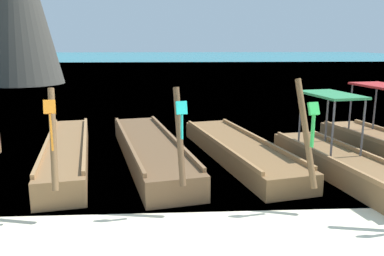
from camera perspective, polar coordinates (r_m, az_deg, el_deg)
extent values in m
plane|color=#147A89|center=(67.10, -2.78, 9.65)|extent=(120.00, 120.00, 0.00)
cube|color=brown|center=(11.07, -17.68, -3.50)|extent=(2.24, 6.32, 0.58)
cube|color=#9F7246|center=(11.03, -20.29, -1.91)|extent=(1.19, 5.64, 0.10)
cube|color=#9F7246|center=(10.96, -15.29, -1.65)|extent=(1.19, 5.64, 0.10)
cylinder|color=brown|center=(7.62, -19.51, -1.48)|extent=(0.26, 0.72, 1.83)
cube|color=orange|center=(7.30, -20.00, 2.91)|extent=(0.22, 0.17, 0.25)
cube|color=orange|center=(7.36, -19.75, -0.59)|extent=(0.04, 0.08, 0.67)
cube|color=brown|center=(10.89, -6.10, -3.25)|extent=(2.73, 6.67, 0.57)
cube|color=brown|center=(10.73, -9.41, -1.74)|extent=(1.40, 5.89, 0.10)
cube|color=brown|center=(10.92, -2.93, -1.33)|extent=(1.40, 5.89, 0.10)
cylinder|color=brown|center=(7.40, -1.82, -1.23)|extent=(0.25, 0.63, 1.83)
cube|color=#1ECCBC|center=(7.13, -1.54, 2.95)|extent=(0.22, 0.16, 0.25)
cube|color=#1ECCBC|center=(7.18, -1.48, 0.19)|extent=(0.05, 0.08, 0.46)
cube|color=brown|center=(11.04, 6.72, -3.28)|extent=(2.67, 6.21, 0.49)
cube|color=#996C3F|center=(10.74, 3.68, -2.03)|extent=(1.34, 5.45, 0.10)
cube|color=#996C3F|center=(11.22, 9.71, -1.56)|extent=(1.34, 5.45, 0.10)
cylinder|color=brown|center=(7.92, 16.21, -0.66)|extent=(0.32, 0.92, 2.05)
cube|color=green|center=(7.66, 17.24, 2.70)|extent=(0.23, 0.19, 0.25)
cube|color=green|center=(7.72, 17.12, -0.46)|extent=(0.05, 0.08, 0.62)
cube|color=brown|center=(10.32, 20.89, -5.12)|extent=(2.10, 5.21, 0.50)
cube|color=#9F7246|center=(9.94, 18.43, -3.77)|extent=(0.95, 4.61, 0.10)
cube|color=#9F7246|center=(10.55, 23.46, -3.24)|extent=(0.95, 4.61, 0.10)
cylinder|color=#4C4C51|center=(9.76, 19.75, -0.27)|extent=(0.06, 0.06, 1.38)
cylinder|color=#4C4C51|center=(10.23, 23.58, -0.02)|extent=(0.06, 0.06, 1.38)
cylinder|color=#4C4C51|center=(11.03, 15.42, 1.41)|extent=(0.06, 0.06, 1.38)
cylinder|color=#4C4C51|center=(11.45, 19.00, 1.57)|extent=(0.06, 0.06, 1.38)
cube|color=#2D844C|center=(10.49, 19.63, 4.58)|extent=(1.30, 1.88, 0.06)
cube|color=#9F7246|center=(11.38, 25.58, -1.78)|extent=(0.98, 5.06, 0.10)
cylinder|color=#4C4C51|center=(12.54, 22.02, 2.74)|extent=(0.06, 0.06, 1.38)
cylinder|color=#4C4C51|center=(13.03, 25.02, 2.82)|extent=(0.06, 0.06, 1.38)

